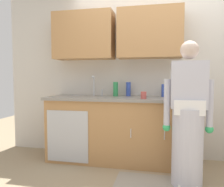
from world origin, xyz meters
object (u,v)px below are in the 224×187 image
Objects in this scene: bottle_water_short at (164,91)px; sponge at (178,96)px; sink at (94,97)px; bottle_soap at (116,89)px; person_at_sink at (188,125)px; knife_on_counter at (78,95)px; bottle_cleaner_spray at (128,89)px; cup_by_sink at (144,95)px.

sponge is at bearing -14.50° from bottle_water_short.
bottle_water_short is at bearing 165.50° from sponge.
bottle_soap is at bearing 24.70° from sink.
bottle_soap is 1.94× the size of sponge.
bottle_soap is (0.30, 0.14, 0.12)m from sink.
sponge is (-0.06, 0.71, 0.26)m from person_at_sink.
sink is 1.42m from person_at_sink.
bottle_water_short is at bearing 9.18° from sink.
sink is at bearing -81.63° from knife_on_counter.
knife_on_counter is at bearing 151.32° from sink.
bottle_cleaner_spray is at bearing 134.39° from person_at_sink.
bottle_cleaner_spray is at bearing 122.15° from cup_by_sink.
person_at_sink is 14.73× the size of sponge.
bottle_soap is (-0.96, 0.73, 0.35)m from person_at_sink.
person_at_sink is 0.76m from sponge.
person_at_sink is 6.75× the size of knife_on_counter.
bottle_water_short reaches higher than knife_on_counter.
sink is 2.08× the size of knife_on_counter.
bottle_water_short is 0.53m from bottle_cleaner_spray.
cup_by_sink is at bearing -38.14° from bottle_soap.
sink is at bearing -155.30° from bottle_soap.
sink is 5.27× the size of cup_by_sink.
person_at_sink is 7.71× the size of bottle_cleaner_spray.
bottle_water_short reaches higher than cup_by_sink.
bottle_cleaner_spray is at bearing 22.40° from sink.
cup_by_sink is at bearing -72.67° from knife_on_counter.
sponge is (0.19, -0.05, -0.08)m from bottle_water_short.
bottle_cleaner_spray is 0.73m from sponge.
bottle_water_short is at bearing 108.19° from person_at_sink.
person_at_sink is at bearing -25.12° from sink.
person_at_sink is at bearing -78.78° from knife_on_counter.
sink is 0.35m from knife_on_counter.
person_at_sink reaches higher than sink.
person_at_sink reaches higher than bottle_cleaner_spray.
bottle_water_short is (-0.25, 0.76, 0.34)m from person_at_sink.
sponge is at bearing -6.79° from bottle_cleaner_spray.
sponge is (0.72, -0.09, -0.09)m from bottle_cleaner_spray.
bottle_water_short is at bearing 2.03° from bottle_soap.
cup_by_sink is 0.86× the size of sponge.
sink reaches higher than cup_by_sink.
person_at_sink is 17.07× the size of cup_by_sink.
sponge is (0.90, -0.02, -0.09)m from bottle_soap.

